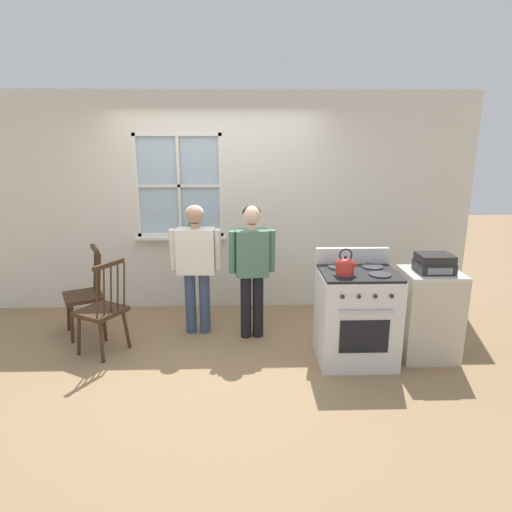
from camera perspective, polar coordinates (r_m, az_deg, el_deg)
name	(u,v)px	position (r m, az deg, el deg)	size (l,w,h in m)	color
ground_plane	(213,354)	(4.83, -5.40, -12.15)	(16.00, 16.00, 0.00)	#937551
wall_back	(219,205)	(5.75, -4.62, 6.38)	(6.40, 0.16, 2.70)	silver
chair_by_window	(103,311)	(4.93, -18.64, -6.58)	(0.56, 0.57, 0.99)	#3D2819
chair_near_wall	(85,296)	(5.45, -20.55, -4.66)	(0.54, 0.55, 0.99)	#3D2819
person_elderly_left	(196,258)	(5.05, -7.50, -0.26)	(0.57, 0.23, 1.46)	#384766
person_teen_center	(252,260)	(4.89, -0.52, -0.55)	(0.51, 0.24, 1.48)	black
stove	(356,315)	(4.63, 12.40, -7.23)	(0.74, 0.68, 1.08)	silver
kettle	(345,265)	(4.29, 11.09, -1.16)	(0.21, 0.17, 0.25)	red
potted_plant	(193,229)	(5.74, -7.92, 3.35)	(0.14, 0.13, 0.36)	beige
side_counter	(428,314)	(4.92, 20.71, -6.82)	(0.55, 0.50, 0.90)	beige
stereo	(434,263)	(4.73, 21.41, -0.86)	(0.34, 0.29, 0.18)	#232326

